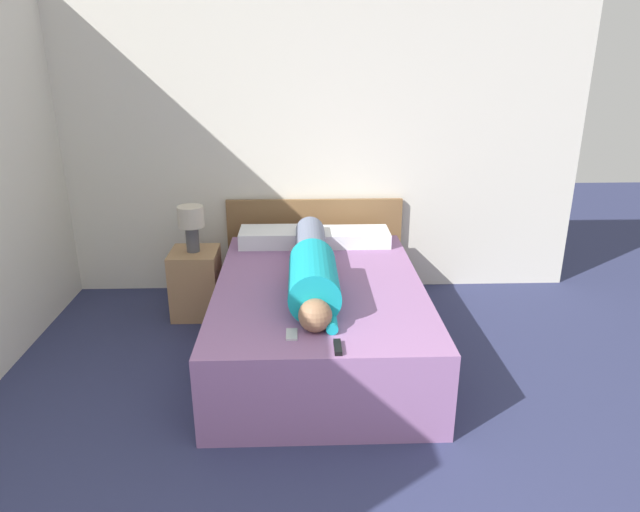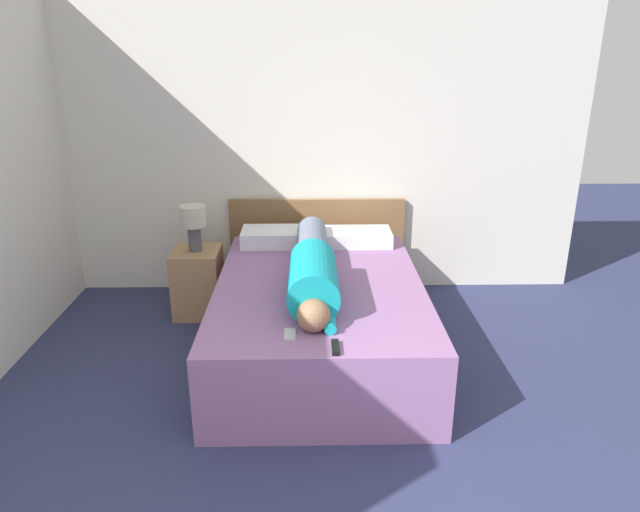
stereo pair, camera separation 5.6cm
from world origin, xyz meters
name	(u,v)px [view 1 (the left image)]	position (x,y,z in m)	size (l,w,h in m)	color
wall_back	(289,144)	(0.00, 3.85, 1.30)	(5.02, 0.06, 2.60)	silver
bed	(319,318)	(0.21, 2.60, 0.27)	(1.42, 2.07, 0.54)	#936699
headboard	(315,245)	(0.21, 3.78, 0.42)	(1.54, 0.04, 0.83)	brown
nightstand	(196,283)	(-0.77, 3.28, 0.27)	(0.37, 0.40, 0.54)	#A37A51
table_lamp	(191,222)	(-0.77, 3.28, 0.79)	(0.20, 0.20, 0.37)	#4C4C51
person_lying	(313,268)	(0.17, 2.53, 0.68)	(0.31, 1.65, 0.31)	#936B4C
pillow_near_headboard	(275,237)	(-0.13, 3.43, 0.61)	(0.57, 0.33, 0.13)	white
pillow_second	(356,237)	(0.54, 3.43, 0.60)	(0.54, 0.33, 0.11)	white
tv_remote	(338,347)	(0.28, 1.67, 0.56)	(0.04, 0.15, 0.02)	black
cell_phone	(292,334)	(0.03, 1.83, 0.55)	(0.06, 0.13, 0.01)	#B2B7BC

